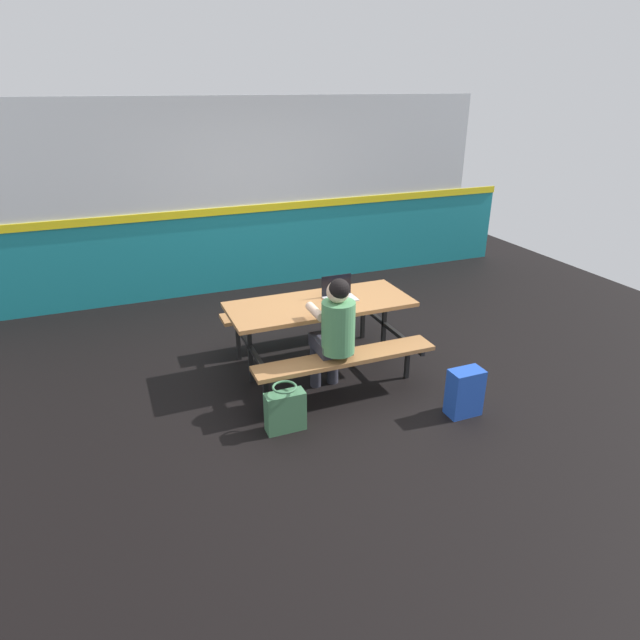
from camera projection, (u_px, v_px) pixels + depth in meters
ground_plane at (331, 367)px, 5.70m from camera, size 10.00×10.00×0.02m
accent_backdrop at (256, 200)px, 7.48m from camera, size 8.00×0.14×2.60m
picnic_table_main at (320, 318)px, 5.42m from camera, size 1.83×1.56×0.74m
student_nearer at (335, 328)px, 4.86m from camera, size 0.36×0.53×1.21m
laptop_silver at (339, 294)px, 5.44m from camera, size 0.32×0.22×0.22m
backpack_dark at (464, 392)px, 4.79m from camera, size 0.30×0.22×0.44m
tote_bag_bright at (285, 410)px, 4.57m from camera, size 0.34×0.21×0.43m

